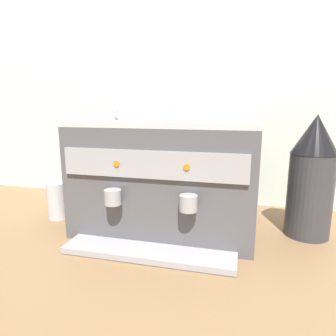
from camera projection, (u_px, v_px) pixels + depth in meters
The scene contains 14 objects.
ground_plane at pixel (168, 225), 1.20m from camera, with size 4.00×4.00×0.00m, color brown.
tiled_backsplash_wall at pixel (186, 90), 1.42m from camera, with size 2.80×0.03×1.09m, color silver.
espresso_machine at pixel (168, 175), 1.15m from camera, with size 0.66×0.53×0.42m.
ceramic_cup_0 at pixel (121, 109), 1.30m from camera, with size 0.10×0.09×0.08m.
ceramic_cup_1 at pixel (135, 110), 1.15m from camera, with size 0.10×0.06×0.07m.
ceramic_cup_2 at pixel (126, 110), 1.04m from camera, with size 0.10×0.07×0.07m.
ceramic_cup_3 at pixel (198, 108), 1.01m from camera, with size 0.12×0.09×0.08m.
ceramic_cup_4 at pixel (185, 109), 0.94m from camera, with size 0.10×0.06×0.08m.
ceramic_cup_5 at pixel (152, 109), 1.26m from camera, with size 0.08×0.08×0.07m.
ceramic_bowl_0 at pixel (165, 115), 1.12m from camera, with size 0.12×0.12×0.04m.
ceramic_bowl_1 at pixel (231, 114), 1.13m from camera, with size 0.13×0.13×0.04m.
ceramic_bowl_2 at pixel (107, 115), 1.11m from camera, with size 0.12×0.12×0.03m.
coffee_grinder at pixel (312, 176), 1.06m from camera, with size 0.16×0.16×0.44m.
milk_pitcher at pixel (58, 200), 1.26m from camera, with size 0.09×0.09×0.16m, color #B7B7BC.
Camera 1 is at (0.27, -1.09, 0.47)m, focal length 31.60 mm.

